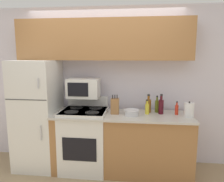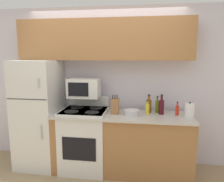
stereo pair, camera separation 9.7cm
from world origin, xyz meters
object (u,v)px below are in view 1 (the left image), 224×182
at_px(bottle_cooking_spray, 147,109).
at_px(bottle_hot_sauce, 177,109).
at_px(bottle_whiskey, 148,105).
at_px(kettle, 189,110).
at_px(bowl, 132,112).
at_px(refrigerator, 38,114).
at_px(knife_block, 115,106).
at_px(stove, 85,139).
at_px(microwave, 84,88).
at_px(bottle_olive_oil, 157,106).
at_px(bottle_wine_red, 161,106).

bearing_deg(bottle_cooking_spray, bottle_hot_sauce, 3.98).
relative_size(bottle_hot_sauce, bottle_whiskey, 0.71).
relative_size(bottle_cooking_spray, kettle, 0.97).
bearing_deg(kettle, bottle_hot_sauce, 144.17).
xyz_separation_m(bowl, bottle_whiskey, (0.25, 0.21, 0.07)).
distance_m(refrigerator, bottle_hot_sauce, 2.16).
height_order(refrigerator, kettle, refrigerator).
distance_m(knife_block, bottle_whiskey, 0.52).
xyz_separation_m(bowl, bottle_cooking_spray, (0.23, 0.09, 0.04)).
bearing_deg(kettle, knife_block, 177.25).
distance_m(stove, bottle_cooking_spray, 1.08).
bearing_deg(refrigerator, knife_block, -1.75).
distance_m(bottle_hot_sauce, kettle, 0.19).
xyz_separation_m(stove, microwave, (-0.04, 0.15, 0.78)).
height_order(bottle_olive_oil, bottle_wine_red, bottle_wine_red).
bearing_deg(bottle_whiskey, bottle_cooking_spray, -101.35).
bearing_deg(bowl, bottle_olive_oil, 29.57).
bearing_deg(bottle_whiskey, kettle, -19.57).
xyz_separation_m(refrigerator, bottle_cooking_spray, (1.72, -0.01, 0.15)).
distance_m(microwave, knife_block, 0.58).
bearing_deg(bottle_wine_red, refrigerator, -179.01).
relative_size(stove, bottle_cooking_spray, 5.07).
height_order(knife_block, bowl, knife_block).
height_order(bottle_cooking_spray, kettle, kettle).
xyz_separation_m(bottle_wine_red, kettle, (0.38, -0.12, -0.02)).
bearing_deg(kettle, bowl, -179.25).
relative_size(stove, bottle_hot_sauce, 5.57).
distance_m(knife_block, bottle_cooking_spray, 0.48).
bearing_deg(refrigerator, bottle_hot_sauce, 0.54).
xyz_separation_m(microwave, bowl, (0.76, -0.20, -0.31)).
height_order(bowl, bottle_hot_sauce, bottle_hot_sauce).
bearing_deg(bottle_olive_oil, microwave, -179.43).
xyz_separation_m(stove, bottle_olive_oil, (1.11, 0.16, 0.52)).
bearing_deg(bottle_whiskey, bottle_wine_red, -22.94).
bearing_deg(bottle_hot_sauce, knife_block, -176.36).
distance_m(knife_block, bottle_wine_red, 0.69).
bearing_deg(bottle_wine_red, microwave, 176.59).
distance_m(refrigerator, knife_block, 1.25).
relative_size(bowl, bottle_whiskey, 0.79).
distance_m(microwave, bowl, 0.85).
relative_size(bottle_cooking_spray, bottle_olive_oil, 0.85).
bearing_deg(kettle, bottle_wine_red, 162.11).
distance_m(stove, bottle_whiskey, 1.12).
height_order(refrigerator, knife_block, refrigerator).
bearing_deg(refrigerator, bottle_cooking_spray, -0.33).
xyz_separation_m(bottle_olive_oil, kettle, (0.43, -0.20, -0.00)).
height_order(stove, bottle_cooking_spray, bottle_cooking_spray).
relative_size(bowl, kettle, 0.98).
bearing_deg(knife_block, bowl, -13.77).
relative_size(knife_block, bowl, 1.31).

